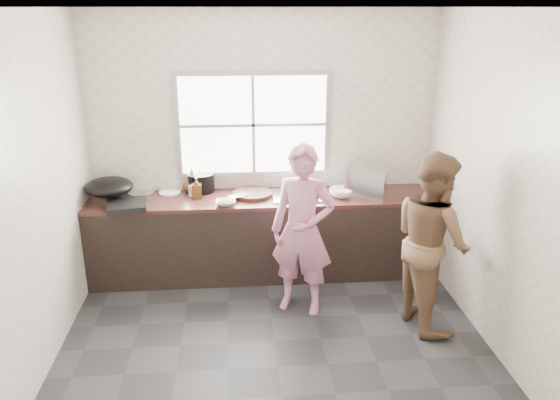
{
  "coord_description": "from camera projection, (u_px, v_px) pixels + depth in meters",
  "views": [
    {
      "loc": [
        -0.28,
        -3.99,
        2.7
      ],
      "look_at": [
        0.1,
        0.65,
        1.05
      ],
      "focal_mm": 35.0,
      "sensor_mm": 36.0,
      "label": 1
    }
  ],
  "objects": [
    {
      "name": "floor",
      "position": [
        275.0,
        341.0,
        4.67
      ],
      "size": [
        3.6,
        3.2,
        0.01
      ],
      "primitive_type": "cube",
      "color": "#272729",
      "rests_on": "ground"
    },
    {
      "name": "ceiling",
      "position": [
        273.0,
        6.0,
        3.77
      ],
      "size": [
        3.6,
        3.2,
        0.01
      ],
      "primitive_type": "cube",
      "color": "silver",
      "rests_on": "wall_back"
    },
    {
      "name": "wall_back",
      "position": [
        263.0,
        143.0,
        5.73
      ],
      "size": [
        3.6,
        0.01,
        2.7
      ],
      "primitive_type": "cube",
      "color": "beige",
      "rests_on": "ground"
    },
    {
      "name": "wall_left",
      "position": [
        34.0,
        198.0,
        4.08
      ],
      "size": [
        0.01,
        3.2,
        2.7
      ],
      "primitive_type": "cube",
      "color": "beige",
      "rests_on": "ground"
    },
    {
      "name": "wall_right",
      "position": [
        499.0,
        186.0,
        4.36
      ],
      "size": [
        0.01,
        3.2,
        2.7
      ],
      "primitive_type": "cube",
      "color": "beige",
      "rests_on": "ground"
    },
    {
      "name": "wall_front",
      "position": [
        297.0,
        295.0,
        2.71
      ],
      "size": [
        3.6,
        0.01,
        2.7
      ],
      "primitive_type": "cube",
      "color": "beige",
      "rests_on": "ground"
    },
    {
      "name": "cabinet",
      "position": [
        266.0,
        237.0,
        5.75
      ],
      "size": [
        3.6,
        0.62,
        0.82
      ],
      "primitive_type": "cube",
      "color": "black",
      "rests_on": "floor"
    },
    {
      "name": "countertop",
      "position": [
        265.0,
        199.0,
        5.6
      ],
      "size": [
        3.6,
        0.64,
        0.04
      ],
      "primitive_type": "cube",
      "color": "#351A15",
      "rests_on": "cabinet"
    },
    {
      "name": "sink",
      "position": [
        299.0,
        196.0,
        5.62
      ],
      "size": [
        0.55,
        0.45,
        0.02
      ],
      "primitive_type": "cube",
      "color": "silver",
      "rests_on": "countertop"
    },
    {
      "name": "faucet",
      "position": [
        297.0,
        176.0,
        5.76
      ],
      "size": [
        0.02,
        0.02,
        0.3
      ],
      "primitive_type": "cylinder",
      "color": "silver",
      "rests_on": "countertop"
    },
    {
      "name": "window_frame",
      "position": [
        253.0,
        125.0,
        5.64
      ],
      "size": [
        1.6,
        0.05,
        1.1
      ],
      "primitive_type": "cube",
      "color": "#9EA0A5",
      "rests_on": "wall_back"
    },
    {
      "name": "window_glazing",
      "position": [
        253.0,
        125.0,
        5.62
      ],
      "size": [
        1.5,
        0.01,
        1.0
      ],
      "primitive_type": "cube",
      "color": "white",
      "rests_on": "window_frame"
    },
    {
      "name": "woman",
      "position": [
        302.0,
        236.0,
        4.94
      ],
      "size": [
        0.64,
        0.54,
        1.48
      ],
      "primitive_type": "imported",
      "rotation": [
        0.0,
        0.0,
        -0.39
      ],
      "color": "#CE7B9C",
      "rests_on": "floor"
    },
    {
      "name": "person_side",
      "position": [
        432.0,
        241.0,
        4.72
      ],
      "size": [
        0.74,
        0.87,
        1.58
      ],
      "primitive_type": "imported",
      "rotation": [
        0.0,
        0.0,
        1.76
      ],
      "color": "brown",
      "rests_on": "floor"
    },
    {
      "name": "cutting_board",
      "position": [
        252.0,
        194.0,
        5.62
      ],
      "size": [
        0.51,
        0.51,
        0.04
      ],
      "primitive_type": "cylinder",
      "rotation": [
        0.0,
        0.0,
        0.28
      ],
      "color": "black",
      "rests_on": "countertop"
    },
    {
      "name": "cleaver",
      "position": [
        238.0,
        195.0,
        5.51
      ],
      "size": [
        0.24,
        0.21,
        0.01
      ],
      "primitive_type": "cube",
      "rotation": [
        0.0,
        0.0,
        0.58
      ],
      "color": "#ACAFB3",
      "rests_on": "cutting_board"
    },
    {
      "name": "bowl_mince",
      "position": [
        226.0,
        203.0,
        5.36
      ],
      "size": [
        0.22,
        0.22,
        0.05
      ],
      "primitive_type": "imported",
      "rotation": [
        0.0,
        0.0,
        0.12
      ],
      "color": "silver",
      "rests_on": "countertop"
    },
    {
      "name": "bowl_crabs",
      "position": [
        342.0,
        193.0,
        5.6
      ],
      "size": [
        0.22,
        0.22,
        0.07
      ],
      "primitive_type": "imported",
      "rotation": [
        0.0,
        0.0,
        -0.06
      ],
      "color": "silver",
      "rests_on": "countertop"
    },
    {
      "name": "bowl_held",
      "position": [
        302.0,
        200.0,
        5.42
      ],
      "size": [
        0.19,
        0.19,
        0.06
      ],
      "primitive_type": "imported",
      "rotation": [
        0.0,
        0.0,
        0.03
      ],
      "color": "silver",
      "rests_on": "countertop"
    },
    {
      "name": "black_pot",
      "position": [
        201.0,
        183.0,
        5.73
      ],
      "size": [
        0.32,
        0.32,
        0.2
      ],
      "primitive_type": "cylinder",
      "rotation": [
        0.0,
        0.0,
        0.21
      ],
      "color": "black",
      "rests_on": "countertop"
    },
    {
      "name": "plate_food",
      "position": [
        170.0,
        192.0,
        5.7
      ],
      "size": [
        0.29,
        0.29,
        0.02
      ],
      "primitive_type": "cylinder",
      "rotation": [
        0.0,
        0.0,
        0.36
      ],
      "color": "white",
      "rests_on": "countertop"
    },
    {
      "name": "bottle_green",
      "position": [
        192.0,
        179.0,
        5.71
      ],
      "size": [
        0.13,
        0.13,
        0.28
      ],
      "primitive_type": "imported",
      "rotation": [
        0.0,
        0.0,
        0.23
      ],
      "color": "#33822A",
      "rests_on": "countertop"
    },
    {
      "name": "bottle_brown_tall",
      "position": [
        197.0,
        188.0,
        5.54
      ],
      "size": [
        0.1,
        0.1,
        0.2
      ],
      "primitive_type": "imported",
      "rotation": [
        0.0,
        0.0,
        0.08
      ],
      "color": "#4B3112",
      "rests_on": "countertop"
    },
    {
      "name": "bottle_brown_short",
      "position": [
        189.0,
        184.0,
        5.72
      ],
      "size": [
        0.16,
        0.16,
        0.17
      ],
      "primitive_type": "imported",
      "rotation": [
        0.0,
        0.0,
        -0.33
      ],
      "color": "#462811",
      "rests_on": "countertop"
    },
    {
      "name": "glass_jar",
      "position": [
        192.0,
        191.0,
        5.61
      ],
      "size": [
        0.09,
        0.09,
        0.11
      ],
      "primitive_type": "cylinder",
      "rotation": [
        0.0,
        0.0,
        0.25
      ],
      "color": "#BABFC1",
      "rests_on": "countertop"
    },
    {
      "name": "burner",
      "position": [
        127.0,
        205.0,
        5.28
      ],
      "size": [
        0.41,
        0.41,
        0.05
      ],
      "primitive_type": "cube",
      "rotation": [
        0.0,
        0.0,
        0.15
      ],
      "color": "black",
      "rests_on": "countertop"
    },
    {
      "name": "wok",
      "position": [
        109.0,
        187.0,
        5.43
      ],
      "size": [
        0.55,
        0.55,
        0.18
      ],
      "primitive_type": "ellipsoid",
      "rotation": [
        0.0,
        0.0,
        -0.18
      ],
      "color": "black",
      "rests_on": "burner"
    },
    {
      "name": "dish_rack",
      "position": [
        366.0,
        182.0,
        5.58
      ],
      "size": [
        0.48,
        0.41,
        0.3
      ],
      "primitive_type": "cube",
      "rotation": [
        0.0,
        0.0,
        -0.38
      ],
      "color": "silver",
      "rests_on": "countertop"
    },
    {
      "name": "pot_lid_left",
      "position": [
        124.0,
        203.0,
        5.41
      ],
      "size": [
        0.3,
        0.3,
        0.01
      ],
      "primitive_type": "cylinder",
      "rotation": [
        0.0,
        0.0,
        -0.16
      ],
      "color": "silver",
      "rests_on": "countertop"
    },
    {
      "name": "pot_lid_right",
      "position": [
        141.0,
        192.0,
        5.71
      ],
      "size": [
        0.29,
        0.29,
        0.01
      ],
      "primitive_type": "cylinder",
      "rotation": [
        0.0,
        0.0,
        -0.07
      ],
      "color": "silver",
      "rests_on": "countertop"
    }
  ]
}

